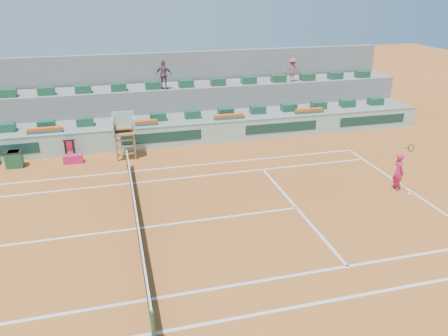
{
  "coord_description": "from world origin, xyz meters",
  "views": [
    {
      "loc": [
        -0.41,
        -14.44,
        8.4
      ],
      "look_at": [
        4.0,
        2.5,
        1.0
      ],
      "focal_mm": 35.0,
      "sensor_mm": 36.0,
      "label": 1
    }
  ],
  "objects_px": {
    "drink_cooler_a": "(16,159)",
    "tennis_player": "(399,172)",
    "player_bag": "(73,159)",
    "umpire_chair": "(124,129)"
  },
  "relations": [
    {
      "from": "drink_cooler_a",
      "to": "tennis_player",
      "type": "bearing_deg",
      "value": -22.59
    },
    {
      "from": "player_bag",
      "to": "tennis_player",
      "type": "relative_size",
      "value": 0.42
    },
    {
      "from": "umpire_chair",
      "to": "drink_cooler_a",
      "type": "height_order",
      "value": "umpire_chair"
    },
    {
      "from": "umpire_chair",
      "to": "tennis_player",
      "type": "relative_size",
      "value": 1.05
    },
    {
      "from": "umpire_chair",
      "to": "tennis_player",
      "type": "distance_m",
      "value": 13.35
    },
    {
      "from": "player_bag",
      "to": "umpire_chair",
      "type": "xyz_separation_m",
      "value": [
        2.65,
        0.12,
        1.33
      ]
    },
    {
      "from": "tennis_player",
      "to": "player_bag",
      "type": "bearing_deg",
      "value": 154.06
    },
    {
      "from": "player_bag",
      "to": "tennis_player",
      "type": "height_order",
      "value": "tennis_player"
    },
    {
      "from": "tennis_player",
      "to": "drink_cooler_a",
      "type": "bearing_deg",
      "value": 157.41
    },
    {
      "from": "player_bag",
      "to": "umpire_chair",
      "type": "distance_m",
      "value": 2.96
    }
  ]
}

